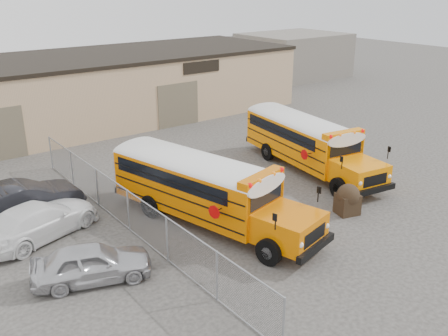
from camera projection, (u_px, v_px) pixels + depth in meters
ground at (287, 217)px, 21.56m from camera, size 120.00×120.00×0.00m
warehouse at (93, 88)px, 35.60m from camera, size 30.20×10.20×4.67m
chainlink_fence at (128, 210)px, 20.08m from camera, size 0.07×18.07×1.81m
distant_building_right at (293, 55)px, 52.25m from camera, size 10.00×8.00×4.40m
school_bus_left at (112, 155)px, 24.13m from camera, size 4.59×10.11×2.88m
school_bus_right at (250, 115)px, 31.43m from camera, size 3.72×9.83×2.81m
tarp_bundle at (348, 199)px, 21.61m from camera, size 1.11×1.05×1.37m
car_silver at (92, 263)px, 16.77m from camera, size 4.28×2.82×1.35m
car_white at (39, 220)px, 19.62m from camera, size 5.41×3.58×1.46m
car_dark at (23, 201)px, 21.15m from camera, size 5.05×2.03×1.63m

